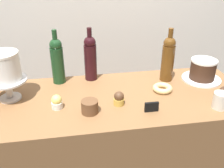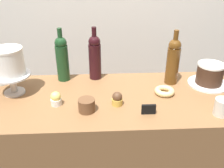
{
  "view_description": "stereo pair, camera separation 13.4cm",
  "coord_description": "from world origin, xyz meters",
  "views": [
    {
      "loc": [
        -0.19,
        -1.17,
        1.63
      ],
      "look_at": [
        0.0,
        0.0,
        1.01
      ],
      "focal_mm": 40.1,
      "sensor_mm": 36.0,
      "label": 1
    },
    {
      "loc": [
        -0.06,
        -1.18,
        1.63
      ],
      "look_at": [
        0.0,
        0.0,
        1.01
      ],
      "focal_mm": 40.1,
      "sensor_mm": 36.0,
      "label": 2
    }
  ],
  "objects": [
    {
      "name": "silver_serving_platter",
      "position": [
        0.58,
        0.12,
        0.93
      ],
      "size": [
        0.24,
        0.24,
        0.01
      ],
      "color": "white",
      "rests_on": "display_counter"
    },
    {
      "name": "cookie_stack",
      "position": [
        -0.13,
        -0.13,
        0.96
      ],
      "size": [
        0.08,
        0.08,
        0.07
      ],
      "color": "brown",
      "rests_on": "display_counter"
    },
    {
      "name": "cupcake_chocolate",
      "position": [
        0.02,
        -0.08,
        0.96
      ],
      "size": [
        0.06,
        0.06,
        0.07
      ],
      "color": "gold",
      "rests_on": "display_counter"
    },
    {
      "name": "display_counter",
      "position": [
        0.0,
        0.0,
        0.46
      ],
      "size": [
        1.55,
        0.6,
        0.93
      ],
      "color": "brown",
      "rests_on": "ground_plane"
    },
    {
      "name": "back_wall",
      "position": [
        0.0,
        0.87,
        1.3
      ],
      "size": [
        6.0,
        0.05,
        2.6
      ],
      "color": "silver",
      "rests_on": "ground_plane"
    },
    {
      "name": "price_sign_chalkboard",
      "position": [
        0.17,
        -0.17,
        0.95
      ],
      "size": [
        0.07,
        0.01,
        0.05
      ],
      "color": "black",
      "rests_on": "display_counter"
    },
    {
      "name": "cake_stand_pedestal",
      "position": [
        -0.55,
        0.07,
        1.01
      ],
      "size": [
        0.21,
        0.21,
        0.12
      ],
      "color": "silver",
      "rests_on": "display_counter"
    },
    {
      "name": "donut_glazed",
      "position": [
        0.3,
        0.02,
        0.94
      ],
      "size": [
        0.11,
        0.11,
        0.03
      ],
      "color": "#E0C17F",
      "rests_on": "display_counter"
    },
    {
      "name": "white_layer_cake",
      "position": [
        -0.55,
        0.07,
        1.12
      ],
      "size": [
        0.16,
        0.16,
        0.15
      ],
      "color": "white",
      "rests_on": "cake_stand_pedestal"
    },
    {
      "name": "wine_bottle_dark_red",
      "position": [
        -0.09,
        0.24,
        1.07
      ],
      "size": [
        0.08,
        0.08,
        0.33
      ],
      "color": "black",
      "rests_on": "display_counter"
    },
    {
      "name": "cupcake_lemon",
      "position": [
        -0.29,
        -0.06,
        0.96
      ],
      "size": [
        0.06,
        0.06,
        0.07
      ],
      "color": "white",
      "rests_on": "display_counter"
    },
    {
      "name": "coffee_cup_ceramic",
      "position": [
        0.52,
        -0.2,
        0.97
      ],
      "size": [
        0.08,
        0.08,
        0.09
      ],
      "color": "silver",
      "rests_on": "display_counter"
    },
    {
      "name": "wine_bottle_amber",
      "position": [
        0.37,
        0.15,
        1.07
      ],
      "size": [
        0.08,
        0.08,
        0.33
      ],
      "color": "#5B3814",
      "rests_on": "display_counter"
    },
    {
      "name": "chocolate_round_cake",
      "position": [
        0.58,
        0.12,
        1.0
      ],
      "size": [
        0.15,
        0.15,
        0.12
      ],
      "color": "#3D2619",
      "rests_on": "silver_serving_platter"
    },
    {
      "name": "wine_bottle_green",
      "position": [
        -0.29,
        0.23,
        1.07
      ],
      "size": [
        0.08,
        0.08,
        0.33
      ],
      "color": "#193D1E",
      "rests_on": "display_counter"
    }
  ]
}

